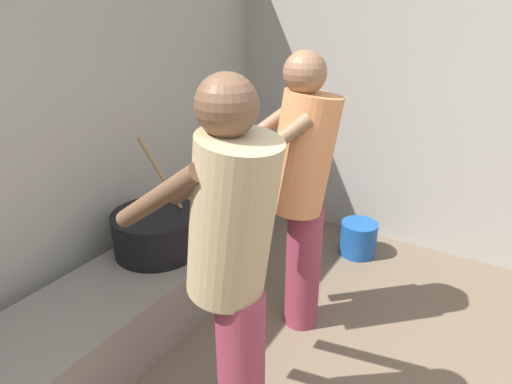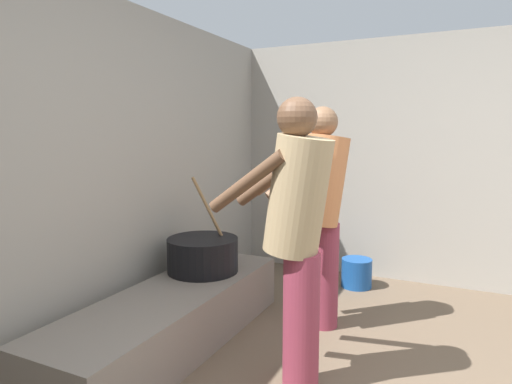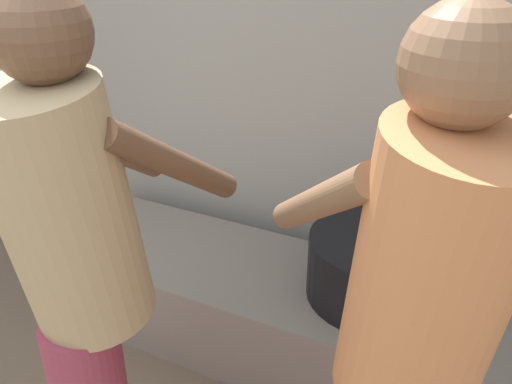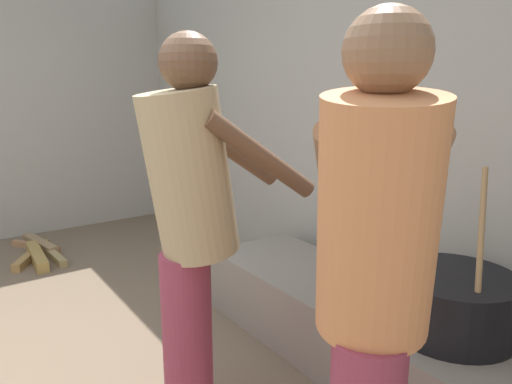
{
  "view_description": "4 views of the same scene",
  "coord_description": "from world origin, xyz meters",
  "px_view_note": "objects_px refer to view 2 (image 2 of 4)",
  "views": [
    {
      "loc": [
        -0.59,
        0.2,
        1.78
      ],
      "look_at": [
        0.79,
        1.05,
        1.07
      ],
      "focal_mm": 30.29,
      "sensor_mm": 36.0,
      "label": 1
    },
    {
      "loc": [
        -1.62,
        0.2,
        1.4
      ],
      "look_at": [
        0.98,
        1.45,
        1.02
      ],
      "focal_mm": 30.71,
      "sensor_mm": 36.0,
      "label": 2
    },
    {
      "loc": [
        1.41,
        0.2,
        1.69
      ],
      "look_at": [
        0.82,
        1.39,
        1.02
      ],
      "focal_mm": 37.86,
      "sensor_mm": 36.0,
      "label": 3
    },
    {
      "loc": [
        2.08,
        0.2,
        1.41
      ],
      "look_at": [
        0.5,
        1.32,
        0.96
      ],
      "focal_mm": 32.94,
      "sensor_mm": 36.0,
      "label": 4
    }
  ],
  "objects_px": {
    "cook_in_orange_shirt": "(322,204)",
    "bucket_blue_plastic": "(357,273)",
    "cooking_pot_main": "(203,255)",
    "cook_in_tan_shirt": "(297,227)"
  },
  "relations": [
    {
      "from": "cook_in_tan_shirt",
      "to": "bucket_blue_plastic",
      "type": "relative_size",
      "value": 5.78
    },
    {
      "from": "cooking_pot_main",
      "to": "cook_in_orange_shirt",
      "type": "height_order",
      "value": "cook_in_orange_shirt"
    },
    {
      "from": "cook_in_orange_shirt",
      "to": "bucket_blue_plastic",
      "type": "height_order",
      "value": "cook_in_orange_shirt"
    },
    {
      "from": "bucket_blue_plastic",
      "to": "cook_in_tan_shirt",
      "type": "bearing_deg",
      "value": -178.2
    },
    {
      "from": "cook_in_orange_shirt",
      "to": "cooking_pot_main",
      "type": "bearing_deg",
      "value": 107.61
    },
    {
      "from": "cook_in_tan_shirt",
      "to": "bucket_blue_plastic",
      "type": "xyz_separation_m",
      "value": [
        1.75,
        0.06,
        -0.78
      ]
    },
    {
      "from": "cook_in_orange_shirt",
      "to": "cook_in_tan_shirt",
      "type": "xyz_separation_m",
      "value": [
        -0.8,
        -0.11,
        0.0
      ]
    },
    {
      "from": "cooking_pot_main",
      "to": "cook_in_tan_shirt",
      "type": "height_order",
      "value": "cook_in_tan_shirt"
    },
    {
      "from": "cooking_pot_main",
      "to": "bucket_blue_plastic",
      "type": "height_order",
      "value": "cooking_pot_main"
    },
    {
      "from": "cook_in_orange_shirt",
      "to": "cook_in_tan_shirt",
      "type": "height_order",
      "value": "cook_in_tan_shirt"
    }
  ]
}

